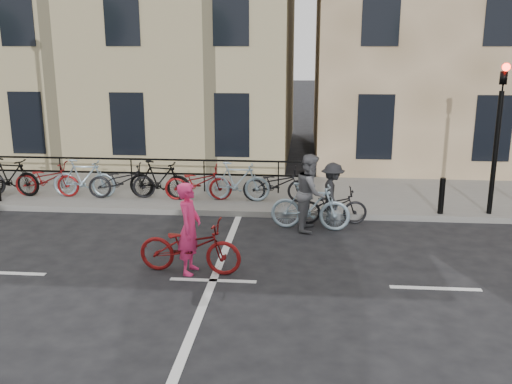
# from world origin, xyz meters

# --- Properties ---
(ground) EXTENTS (120.00, 120.00, 0.00)m
(ground) POSITION_xyz_m (0.00, 0.00, 0.00)
(ground) COLOR black
(ground) RESTS_ON ground
(sidewalk) EXTENTS (46.00, 4.00, 0.15)m
(sidewalk) POSITION_xyz_m (-4.00, 6.00, 0.07)
(sidewalk) COLOR slate
(sidewalk) RESTS_ON ground
(building_west) EXTENTS (20.00, 10.00, 10.00)m
(building_west) POSITION_xyz_m (-9.00, 13.00, 5.15)
(building_west) COLOR tan
(building_west) RESTS_ON sidewalk
(traffic_light) EXTENTS (0.18, 0.30, 3.90)m
(traffic_light) POSITION_xyz_m (6.20, 4.34, 2.45)
(traffic_light) COLOR black
(traffic_light) RESTS_ON sidewalk
(bollard_east) EXTENTS (0.14, 0.14, 0.90)m
(bollard_east) POSITION_xyz_m (5.00, 4.25, 0.60)
(bollard_east) COLOR black
(bollard_east) RESTS_ON sidewalk
(parked_bikes) EXTENTS (10.40, 1.23, 1.05)m
(parked_bikes) POSITION_xyz_m (-3.30, 5.04, 0.64)
(parked_bikes) COLOR black
(parked_bikes) RESTS_ON sidewalk
(cyclist_pink) EXTENTS (2.02, 0.86, 1.75)m
(cyclist_pink) POSITION_xyz_m (-0.49, 0.37, 0.61)
(cyclist_pink) COLOR maroon
(cyclist_pink) RESTS_ON ground
(cyclist_grey) EXTENTS (1.90, 0.94, 1.79)m
(cyclist_grey) POSITION_xyz_m (1.78, 3.17, 0.73)
(cyclist_grey) COLOR #88A1B2
(cyclist_grey) RESTS_ON ground
(cyclist_dark) EXTENTS (1.72, 1.01, 1.50)m
(cyclist_dark) POSITION_xyz_m (2.31, 3.66, 0.59)
(cyclist_dark) COLOR black
(cyclist_dark) RESTS_ON ground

